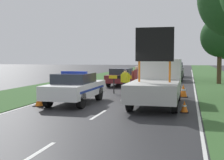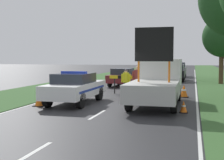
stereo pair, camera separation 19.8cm
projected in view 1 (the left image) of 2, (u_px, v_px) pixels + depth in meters
name	position (u px, v px, depth m)	size (l,w,h in m)	color
ground_plane	(109.00, 108.00, 13.89)	(160.00, 160.00, 0.00)	#28282B
lane_markings	(149.00, 83.00, 27.68)	(7.78, 65.25, 0.01)	silver
grass_verge_left	(99.00, 78.00, 34.79)	(4.92, 120.00, 0.03)	#38602D
grass_verge_right	(219.00, 80.00, 31.70)	(4.92, 120.00, 0.03)	#38602D
police_car	(75.00, 87.00, 15.25)	(1.84, 4.59, 1.59)	white
work_truck	(158.00, 82.00, 15.08)	(2.10, 5.93, 3.55)	white
road_barrier	(134.00, 79.00, 19.17)	(3.17, 0.08, 1.13)	black
police_officer	(125.00, 80.00, 18.36)	(0.56, 0.36, 1.57)	#191E38
pedestrian_civilian	(137.00, 78.00, 18.45)	(0.63, 0.40, 1.76)	brown
traffic_cone_near_police	(40.00, 99.00, 14.39)	(0.49, 0.49, 0.67)	black
traffic_cone_centre_front	(84.00, 87.00, 19.98)	(0.50, 0.50, 0.69)	black
traffic_cone_near_truck	(183.00, 91.00, 17.78)	(0.53, 0.53, 0.72)	black
traffic_cone_behind_barrier	(184.00, 107.00, 12.75)	(0.35, 0.35, 0.49)	black
queued_car_wagon_maroon	(122.00, 76.00, 25.19)	(1.70, 4.59, 1.39)	maroon
queued_car_sedan_black	(173.00, 72.00, 30.06)	(1.79, 4.38, 1.63)	black
queued_car_suv_grey	(176.00, 69.00, 36.46)	(1.77, 3.97, 1.69)	slate
roadside_tree_mid_right	(220.00, 37.00, 26.22)	(3.24, 3.24, 5.69)	#4C3823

